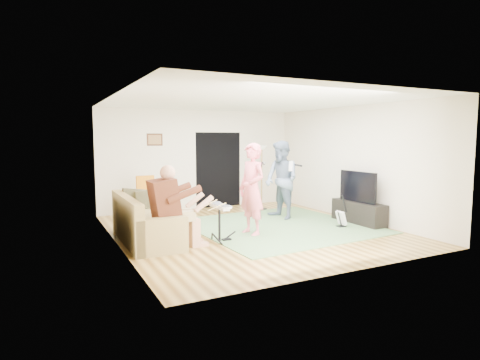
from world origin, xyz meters
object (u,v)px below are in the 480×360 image
dining_chair (148,205)px  television (358,187)px  singer (252,189)px  guitar_spare (341,218)px  torchiere_lamp (262,166)px  guitarist (282,180)px  tv_cabinet (359,213)px  drum_kit (219,225)px  sofa (142,226)px

dining_chair → television: 4.88m
singer → guitar_spare: (2.06, -0.31, -0.72)m
guitar_spare → torchiere_lamp: size_ratio=0.41×
torchiere_lamp → singer: bearing=-123.7°
singer → guitarist: size_ratio=0.98×
television → tv_cabinet: bearing=0.0°
drum_kit → television: 3.49m
sofa → singer: 2.25m
guitarist → dining_chair: (-2.93, 1.23, -0.56)m
drum_kit → singer: bearing=16.7°
drum_kit → singer: (0.82, 0.25, 0.60)m
singer → tv_cabinet: bearing=75.3°
sofa → tv_cabinet: bearing=-6.9°
sofa → guitarist: (3.51, 0.68, 0.65)m
drum_kit → guitarist: size_ratio=0.39×
guitar_spare → television: bearing=13.1°
guitarist → guitar_spare: 1.71m
guitarist → torchiere_lamp: bearing=166.0°
singer → guitarist: (1.39, 1.08, 0.02)m
dining_chair → singer: bearing=-59.2°
guitarist → tv_cabinet: size_ratio=1.34×
guitar_spare → tv_cabinet: guitar_spare is taller
dining_chair → tv_cabinet: 4.90m
singer → guitarist: 1.76m
drum_kit → torchiere_lamp: torchiere_lamp is taller
guitar_spare → torchiere_lamp: torchiere_lamp is taller
guitarist → tv_cabinet: 1.92m
torchiere_lamp → dining_chair: torchiere_lamp is taller
drum_kit → dining_chair: 2.66m
torchiere_lamp → television: bearing=-67.8°
drum_kit → tv_cabinet: size_ratio=0.52×
sofa → tv_cabinet: 4.83m
singer → guitar_spare: singer is taller
guitar_spare → dining_chair: dining_chair is taller
singer → guitarist: guitarist is taller
guitarist → dining_chair: guitarist is taller
guitar_spare → tv_cabinet: (0.62, 0.13, 0.05)m
drum_kit → singer: 1.05m
sofa → singer: size_ratio=1.18×
torchiere_lamp → tv_cabinet: (1.09, -2.55, -0.94)m
torchiere_lamp → dining_chair: bearing=-178.9°
drum_kit → tv_cabinet: drum_kit is taller
sofa → dining_chair: size_ratio=2.07×
sofa → guitar_spare: 4.24m
singer → torchiere_lamp: bearing=135.4°
guitarist → guitar_spare: guitarist is taller
torchiere_lamp → dining_chair: (-3.13, -0.06, -0.81)m
sofa → television: size_ratio=1.99×
tv_cabinet → guitarist: bearing=135.5°
sofa → singer: (2.12, -0.40, 0.63)m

